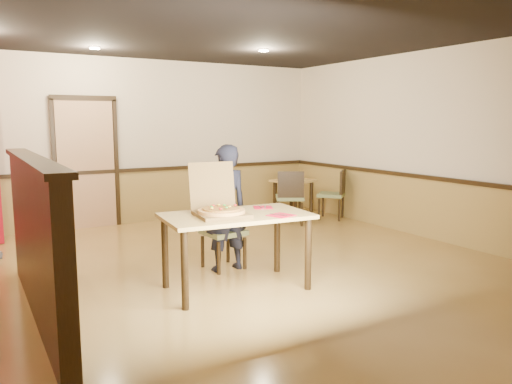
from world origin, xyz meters
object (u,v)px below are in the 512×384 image
Objects in this scene: diner at (226,208)px; side_table at (293,189)px; side_chair_left at (290,195)px; pizza_box at (220,209)px; side_chair_right at (335,192)px; main_table at (236,224)px; condiment at (301,176)px; diner_chair at (220,227)px.

side_table is at bearing -138.12° from diner.
side_chair_left is 3.48m from pizza_box.
side_chair_right is 0.59× the size of diner.
diner is (-2.60, -2.38, 0.23)m from side_table.
side_chair_left is 0.78m from side_table.
condiment is at bearing 50.06° from main_table.
side_chair_left is 0.78m from condiment.
side_chair_left is 0.98m from side_chair_right.
diner_chair is 6.69× the size of condiment.
side_table is 4.25m from pizza_box.
condiment is (3.06, 2.87, -0.12)m from pizza_box.
main_table is 3.36m from side_chair_left.
diner_chair is 0.97× the size of side_chair_left.
diner is (0.21, 0.65, 0.05)m from main_table.
diner reaches higher than side_chair_left.
main_table is 4.13m from side_table.
condiment is at bearing -110.04° from side_chair_left.
condiment is at bearing -58.88° from side_table.
side_table is 3.53m from diner.
side_table is at bearing -98.74° from side_chair_left.
diner is 2.33× the size of pizza_box.
pizza_box is at bearing -6.16° from side_chair_right.
diner is (0.00, -0.15, 0.26)m from diner_chair.
side_chair_left is 1.17× the size of side_table.
pizza_box reaches higher than main_table.
main_table is at bearing -132.82° from side_table.
side_chair_right is at bearing 41.32° from main_table.
pizza_box is at bearing -134.76° from side_table.
side_chair_left reaches higher than main_table.
condiment is (2.68, 2.10, 0.26)m from diner_chair.
condiment is (-0.41, 0.47, 0.27)m from side_chair_right.
main_table is 1.69× the size of side_chair_left.
condiment reaches higher than side_table.
diner is 0.75m from pizza_box.
diner_chair is 0.60× the size of diner.
side_chair_right is (0.98, 0.01, -0.02)m from side_chair_left.
pizza_box is (-2.98, -3.01, 0.35)m from side_table.
pizza_box is (-0.38, -0.63, 0.12)m from diner.
side_table is at bearing 34.61° from diner_chair.
condiment is (0.08, -0.13, 0.24)m from side_table.
pizza_box is (-2.50, -2.40, 0.36)m from side_chair_left.
side_chair_left is 1.45× the size of pizza_box.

